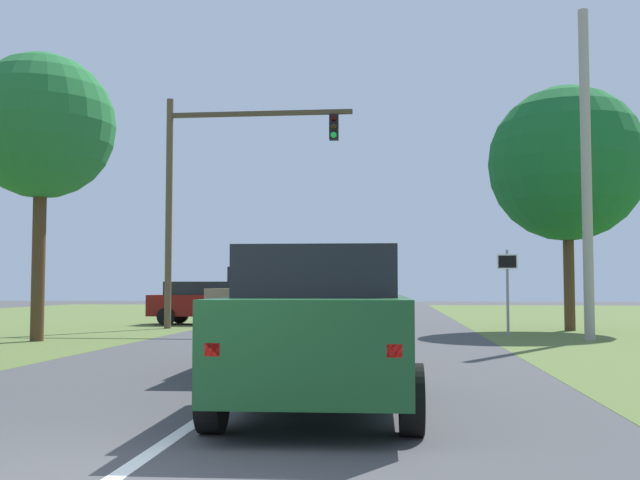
{
  "coord_description": "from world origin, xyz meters",
  "views": [
    {
      "loc": [
        2.18,
        -5.51,
        1.48
      ],
      "look_at": [
        0.18,
        14.59,
        2.72
      ],
      "focal_mm": 42.73,
      "sensor_mm": 36.0,
      "label": 1
    }
  ],
  "objects_px": {
    "pickup_truck_lead": "(285,315)",
    "traffic_light": "(214,178)",
    "keep_moving_sign": "(508,281)",
    "crossing_suv_far": "(205,302)",
    "extra_tree_1": "(42,127)",
    "red_suv_near": "(322,325)",
    "utility_pole_right": "(586,173)",
    "oak_tree_right": "(567,164)"
  },
  "relations": [
    {
      "from": "keep_moving_sign",
      "to": "oak_tree_right",
      "type": "xyz_separation_m",
      "value": [
        2.54,
        3.46,
        4.02
      ]
    },
    {
      "from": "red_suv_near",
      "to": "oak_tree_right",
      "type": "height_order",
      "value": "oak_tree_right"
    },
    {
      "from": "red_suv_near",
      "to": "pickup_truck_lead",
      "type": "distance_m",
      "value": 5.19
    },
    {
      "from": "keep_moving_sign",
      "to": "extra_tree_1",
      "type": "distance_m",
      "value": 14.01
    },
    {
      "from": "red_suv_near",
      "to": "utility_pole_right",
      "type": "relative_size",
      "value": 0.49
    },
    {
      "from": "extra_tree_1",
      "to": "crossing_suv_far",
      "type": "bearing_deg",
      "value": 76.45
    },
    {
      "from": "red_suv_near",
      "to": "extra_tree_1",
      "type": "relative_size",
      "value": 0.58
    },
    {
      "from": "pickup_truck_lead",
      "to": "crossing_suv_far",
      "type": "xyz_separation_m",
      "value": [
        -5.38,
        15.11,
        -0.07
      ]
    },
    {
      "from": "red_suv_near",
      "to": "keep_moving_sign",
      "type": "distance_m",
      "value": 14.43
    },
    {
      "from": "red_suv_near",
      "to": "crossing_suv_far",
      "type": "height_order",
      "value": "red_suv_near"
    },
    {
      "from": "pickup_truck_lead",
      "to": "crossing_suv_far",
      "type": "relative_size",
      "value": 1.26
    },
    {
      "from": "extra_tree_1",
      "to": "utility_pole_right",
      "type": "bearing_deg",
      "value": 6.72
    },
    {
      "from": "crossing_suv_far",
      "to": "oak_tree_right",
      "type": "bearing_deg",
      "value": -12.33
    },
    {
      "from": "pickup_truck_lead",
      "to": "traffic_light",
      "type": "relative_size",
      "value": 0.66
    },
    {
      "from": "pickup_truck_lead",
      "to": "keep_moving_sign",
      "type": "xyz_separation_m",
      "value": [
        5.36,
        8.75,
        0.69
      ]
    },
    {
      "from": "traffic_light",
      "to": "oak_tree_right",
      "type": "xyz_separation_m",
      "value": [
        12.26,
        0.06,
        0.32
      ]
    },
    {
      "from": "oak_tree_right",
      "to": "extra_tree_1",
      "type": "relative_size",
      "value": 1.05
    },
    {
      "from": "red_suv_near",
      "to": "crossing_suv_far",
      "type": "bearing_deg",
      "value": 108.03
    },
    {
      "from": "oak_tree_right",
      "to": "crossing_suv_far",
      "type": "distance_m",
      "value": 14.4
    },
    {
      "from": "oak_tree_right",
      "to": "utility_pole_right",
      "type": "height_order",
      "value": "utility_pole_right"
    },
    {
      "from": "traffic_light",
      "to": "oak_tree_right",
      "type": "relative_size",
      "value": 0.99
    },
    {
      "from": "traffic_light",
      "to": "extra_tree_1",
      "type": "distance_m",
      "value": 7.25
    },
    {
      "from": "oak_tree_right",
      "to": "utility_pole_right",
      "type": "xyz_separation_m",
      "value": [
        -0.52,
        -4.72,
        -1.01
      ]
    },
    {
      "from": "extra_tree_1",
      "to": "keep_moving_sign",
      "type": "bearing_deg",
      "value": 13.13
    },
    {
      "from": "pickup_truck_lead",
      "to": "crossing_suv_far",
      "type": "bearing_deg",
      "value": 109.61
    },
    {
      "from": "traffic_light",
      "to": "crossing_suv_far",
      "type": "height_order",
      "value": "traffic_light"
    },
    {
      "from": "traffic_light",
      "to": "oak_tree_right",
      "type": "bearing_deg",
      "value": 0.28
    },
    {
      "from": "keep_moving_sign",
      "to": "utility_pole_right",
      "type": "height_order",
      "value": "utility_pole_right"
    },
    {
      "from": "utility_pole_right",
      "to": "red_suv_near",
      "type": "bearing_deg",
      "value": -116.32
    },
    {
      "from": "crossing_suv_far",
      "to": "red_suv_near",
      "type": "bearing_deg",
      "value": -71.97
    },
    {
      "from": "keep_moving_sign",
      "to": "extra_tree_1",
      "type": "relative_size",
      "value": 0.32
    },
    {
      "from": "pickup_truck_lead",
      "to": "oak_tree_right",
      "type": "relative_size",
      "value": 0.65
    },
    {
      "from": "pickup_truck_lead",
      "to": "extra_tree_1",
      "type": "distance_m",
      "value": 10.74
    },
    {
      "from": "traffic_light",
      "to": "keep_moving_sign",
      "type": "bearing_deg",
      "value": -19.29
    },
    {
      "from": "red_suv_near",
      "to": "traffic_light",
      "type": "height_order",
      "value": "traffic_light"
    },
    {
      "from": "red_suv_near",
      "to": "extra_tree_1",
      "type": "distance_m",
      "value": 14.74
    },
    {
      "from": "red_suv_near",
      "to": "utility_pole_right",
      "type": "xyz_separation_m",
      "value": [
        6.2,
        12.53,
        3.62
      ]
    },
    {
      "from": "oak_tree_right",
      "to": "crossing_suv_far",
      "type": "height_order",
      "value": "oak_tree_right"
    },
    {
      "from": "utility_pole_right",
      "to": "traffic_light",
      "type": "bearing_deg",
      "value": 158.33
    },
    {
      "from": "pickup_truck_lead",
      "to": "extra_tree_1",
      "type": "xyz_separation_m",
      "value": [
        -7.65,
        5.71,
        4.93
      ]
    },
    {
      "from": "pickup_truck_lead",
      "to": "traffic_light",
      "type": "distance_m",
      "value": 13.63
    },
    {
      "from": "traffic_light",
      "to": "utility_pole_right",
      "type": "bearing_deg",
      "value": -21.67
    }
  ]
}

